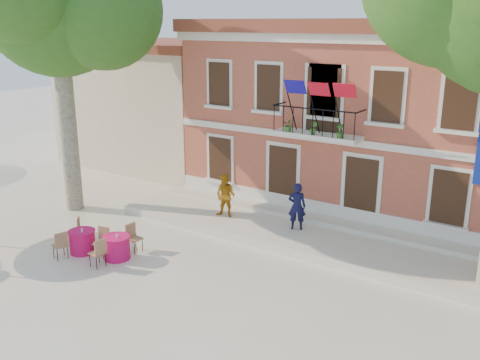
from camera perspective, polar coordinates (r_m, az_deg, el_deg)
name	(u,v)px	position (r m, az deg, el deg)	size (l,w,h in m)	color
ground	(176,268)	(17.04, -6.88, -9.30)	(90.00, 90.00, 0.00)	beige
main_building	(364,111)	(23.27, 13.10, 7.18)	(13.50, 9.59, 7.50)	#BE5344
neighbor_west	(173,100)	(30.18, -7.19, 8.45)	(9.40, 9.40, 6.40)	beige
terrace	(299,233)	(19.28, 6.30, -5.62)	(14.00, 3.40, 0.30)	silver
plane_tree_west	(57,4)	(21.91, -18.98, 17.33)	(5.54, 5.54, 10.88)	#A59E84
pedestrian_navy	(297,206)	(18.93, 6.10, -2.80)	(0.62, 0.41, 1.71)	#101035
pedestrian_orange	(226,196)	(20.04, -1.54, -1.69)	(0.80, 0.63, 1.65)	orange
cafe_table_0	(82,240)	(18.58, -16.48, -6.19)	(1.79, 1.83, 0.95)	#C6125F
cafe_table_3	(117,247)	(17.82, -13.02, -6.94)	(0.90, 1.95, 0.95)	#C6125F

